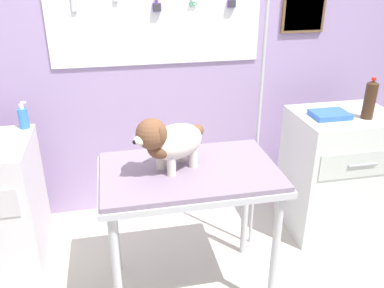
{
  "coord_description": "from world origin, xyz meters",
  "views": [
    {
      "loc": [
        -0.29,
        -1.6,
        1.85
      ],
      "look_at": [
        0.11,
        0.28,
        0.97
      ],
      "focal_mm": 37.31,
      "sensor_mm": 36.0,
      "label": 1
    }
  ],
  "objects_px": {
    "grooming_table": "(189,183)",
    "pump_bottle_white": "(23,118)",
    "soda_bottle": "(370,100)",
    "dog": "(169,141)",
    "grooming_arm": "(256,142)",
    "cabinet_right": "(336,172)"
  },
  "relations": [
    {
      "from": "grooming_table",
      "to": "dog",
      "type": "distance_m",
      "value": 0.28
    },
    {
      "from": "cabinet_right",
      "to": "pump_bottle_white",
      "type": "relative_size",
      "value": 5.07
    },
    {
      "from": "cabinet_right",
      "to": "pump_bottle_white",
      "type": "bearing_deg",
      "value": 173.19
    },
    {
      "from": "soda_bottle",
      "to": "grooming_table",
      "type": "bearing_deg",
      "value": -165.21
    },
    {
      "from": "grooming_arm",
      "to": "pump_bottle_white",
      "type": "distance_m",
      "value": 1.49
    },
    {
      "from": "dog",
      "to": "soda_bottle",
      "type": "relative_size",
      "value": 1.54
    },
    {
      "from": "grooming_table",
      "to": "pump_bottle_white",
      "type": "distance_m",
      "value": 1.18
    },
    {
      "from": "grooming_table",
      "to": "grooming_arm",
      "type": "bearing_deg",
      "value": 33.28
    },
    {
      "from": "grooming_arm",
      "to": "dog",
      "type": "xyz_separation_m",
      "value": [
        -0.6,
        -0.32,
        0.2
      ]
    },
    {
      "from": "pump_bottle_white",
      "to": "dog",
      "type": "bearing_deg",
      "value": -39.12
    },
    {
      "from": "grooming_table",
      "to": "grooming_arm",
      "type": "height_order",
      "value": "grooming_arm"
    },
    {
      "from": "cabinet_right",
      "to": "soda_bottle",
      "type": "distance_m",
      "value": 0.59
    },
    {
      "from": "grooming_table",
      "to": "dog",
      "type": "height_order",
      "value": "dog"
    },
    {
      "from": "grooming_arm",
      "to": "soda_bottle",
      "type": "distance_m",
      "value": 0.8
    },
    {
      "from": "dog",
      "to": "pump_bottle_white",
      "type": "height_order",
      "value": "dog"
    },
    {
      "from": "grooming_table",
      "to": "grooming_arm",
      "type": "xyz_separation_m",
      "value": [
        0.5,
        0.33,
        0.06
      ]
    },
    {
      "from": "dog",
      "to": "soda_bottle",
      "type": "distance_m",
      "value": 1.41
    },
    {
      "from": "cabinet_right",
      "to": "soda_bottle",
      "type": "bearing_deg",
      "value": -46.87
    },
    {
      "from": "grooming_table",
      "to": "pump_bottle_white",
      "type": "xyz_separation_m",
      "value": [
        -0.94,
        0.68,
        0.2
      ]
    },
    {
      "from": "cabinet_right",
      "to": "grooming_table",
      "type": "bearing_deg",
      "value": -159.91
    },
    {
      "from": "grooming_table",
      "to": "soda_bottle",
      "type": "distance_m",
      "value": 1.34
    },
    {
      "from": "pump_bottle_white",
      "to": "grooming_table",
      "type": "bearing_deg",
      "value": -36.11
    }
  ]
}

